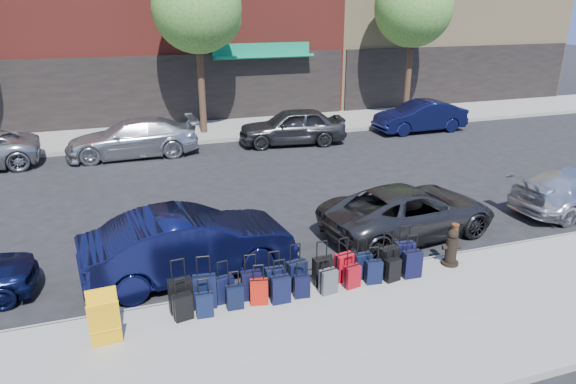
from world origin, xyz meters
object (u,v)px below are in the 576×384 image
object	(u,v)px
bollard	(453,242)
car_near_1	(190,244)
tree_center	(200,11)
car_far_3	(420,116)
tree_right	(416,10)
car_far_1	(133,138)
car_far_2	(292,126)
suitcase_front_5	(297,275)
display_rack	(104,320)
car_near_2	(409,211)
fire_hydrant	(451,248)

from	to	relation	value
bollard	car_near_1	size ratio (longest dim) A/B	0.20
tree_center	car_far_3	size ratio (longest dim) A/B	1.67
tree_right	car_far_1	bearing A→B (deg)	-169.90
car_near_1	tree_center	bearing A→B (deg)	-18.82
tree_center	tree_right	world-z (taller)	same
car_far_3	car_near_1	bearing A→B (deg)	-50.72
car_far_1	car_far_2	bearing A→B (deg)	88.52
suitcase_front_5	car_far_2	distance (m)	12.17
tree_center	car_near_1	bearing A→B (deg)	-101.77
display_rack	car_far_2	world-z (taller)	car_far_2
suitcase_front_5	display_rack	distance (m)	3.81
car_far_3	car_far_2	bearing A→B (deg)	-88.49
car_near_2	car_far_2	bearing A→B (deg)	-7.69
suitcase_front_5	car_far_3	bearing A→B (deg)	37.61
car_far_2	car_far_3	distance (m)	6.43
tree_center	car_far_2	xyz separation A→B (m)	(3.19, -2.73, -4.64)
tree_right	fire_hydrant	xyz separation A→B (m)	(-7.54, -14.40, -4.87)
bollard	car_far_2	distance (m)	11.54
suitcase_front_5	car_near_1	size ratio (longest dim) A/B	0.21
tree_center	fire_hydrant	xyz separation A→B (m)	(2.96, -14.40, -4.87)
car_near_1	car_far_1	world-z (taller)	car_near_1
tree_center	tree_right	xyz separation A→B (m)	(10.50, 0.00, 0.00)
display_rack	bollard	bearing A→B (deg)	1.42
car_near_2	car_far_2	distance (m)	9.66
tree_right	car_far_1	distance (m)	14.84
car_near_1	car_far_2	xyz separation A→B (m)	(5.84, 9.99, 0.01)
fire_hydrant	car_far_3	size ratio (longest dim) A/B	0.20
fire_hydrant	car_far_2	distance (m)	11.68
fire_hydrant	car_far_1	size ratio (longest dim) A/B	0.17
fire_hydrant	display_rack	bearing A→B (deg)	-165.58
car_far_2	suitcase_front_5	bearing A→B (deg)	-11.02
car_far_1	car_far_3	distance (m)	12.99
tree_right	display_rack	distance (m)	21.66
fire_hydrant	bollard	xyz separation A→B (m)	(0.14, 0.13, 0.08)
tree_right	bollard	size ratio (longest dim) A/B	7.94
tree_center	display_rack	world-z (taller)	tree_center
tree_right	suitcase_front_5	distance (m)	18.79
car_near_2	car_far_1	size ratio (longest dim) A/B	0.93
car_near_1	car_near_2	world-z (taller)	car_near_1
tree_right	suitcase_front_5	world-z (taller)	tree_right
display_rack	car_far_3	bearing A→B (deg)	37.92
tree_right	car_far_2	size ratio (longest dim) A/B	1.61
suitcase_front_5	tree_right	bearing A→B (deg)	40.72
car_far_1	car_far_2	xyz separation A→B (m)	(6.56, -0.26, 0.04)
tree_right	car_far_1	world-z (taller)	tree_right
tree_center	car_near_1	size ratio (longest dim) A/B	1.58
tree_center	car_near_2	xyz separation A→B (m)	(3.08, -12.39, -4.76)
fire_hydrant	bollard	bearing A→B (deg)	54.09
display_rack	car_near_2	xyz separation A→B (m)	(7.52, 2.53, 0.05)
bollard	car_near_1	distance (m)	5.95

